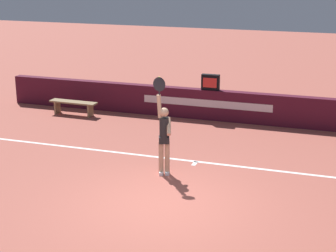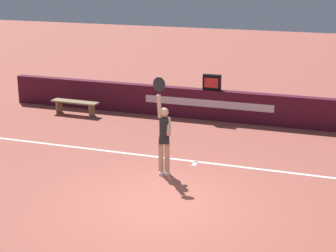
% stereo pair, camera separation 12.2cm
% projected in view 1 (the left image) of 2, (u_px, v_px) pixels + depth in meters
% --- Properties ---
extents(ground_plane, '(60.00, 60.00, 0.00)m').
position_uv_depth(ground_plane, '(162.00, 204.00, 11.69)').
color(ground_plane, '#A65245').
extents(court_lines, '(12.34, 5.88, 0.00)m').
position_uv_depth(court_lines, '(159.00, 207.00, 11.53)').
color(court_lines, white).
rests_on(court_lines, ground).
extents(back_wall, '(15.49, 0.30, 0.97)m').
position_uv_depth(back_wall, '(229.00, 106.00, 17.51)').
color(back_wall, '#4B1224').
rests_on(back_wall, ground).
extents(speed_display, '(0.57, 0.18, 0.50)m').
position_uv_depth(speed_display, '(210.00, 82.00, 17.49)').
color(speed_display, black).
rests_on(speed_display, back_wall).
extents(tennis_player, '(0.51, 0.46, 2.40)m').
position_uv_depth(tennis_player, '(164.00, 135.00, 13.04)').
color(tennis_player, tan).
rests_on(tennis_player, ground).
extents(tennis_ball, '(0.06, 0.06, 0.06)m').
position_uv_depth(tennis_ball, '(159.00, 78.00, 12.67)').
color(tennis_ball, '#CAE238').
extents(courtside_bench_near, '(1.64, 0.41, 0.46)m').
position_uv_depth(courtside_bench_near, '(73.00, 104.00, 18.24)').
color(courtside_bench_near, '#89714D').
rests_on(courtside_bench_near, ground).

